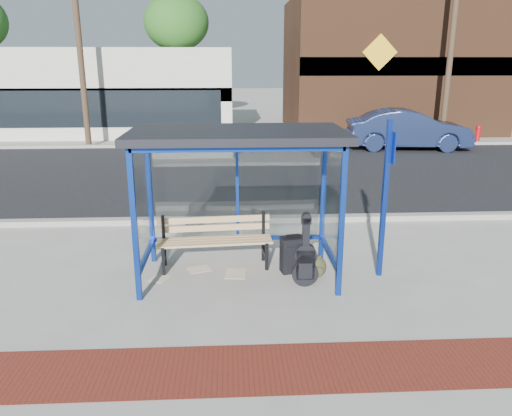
{
  "coord_description": "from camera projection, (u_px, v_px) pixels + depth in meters",
  "views": [
    {
      "loc": [
        -0.11,
        -7.6,
        3.42
      ],
      "look_at": [
        0.3,
        0.2,
        1.12
      ],
      "focal_mm": 35.0,
      "sensor_mm": 36.0,
      "label": 1
    }
  ],
  "objects": [
    {
      "name": "curb_far",
      "position": [
        233.0,
        145.0,
        20.79
      ],
      "size": [
        60.0,
        0.25,
        0.12
      ],
      "primitive_type": "cube",
      "color": "gray",
      "rests_on": "ground"
    },
    {
      "name": "storefront_brown",
      "position": [
        388.0,
        66.0,
        25.46
      ],
      "size": [
        10.0,
        7.08,
        6.4
      ],
      "color": "#59331E",
      "rests_on": "ground"
    },
    {
      "name": "parked_car",
      "position": [
        408.0,
        130.0,
        19.97
      ],
      "size": [
        4.96,
        2.14,
        1.59
      ],
      "primitive_type": "imported",
      "rotation": [
        0.0,
        0.0,
        1.47
      ],
      "color": "#1B274C",
      "rests_on": "ground"
    },
    {
      "name": "utility_pole_west",
      "position": [
        79.0,
        43.0,
        19.63
      ],
      "size": [
        1.6,
        0.24,
        8.0
      ],
      "color": "#4C3826",
      "rests_on": "ground"
    },
    {
      "name": "suitcase",
      "position": [
        293.0,
        255.0,
        8.34
      ],
      "size": [
        0.43,
        0.32,
        0.67
      ],
      "rotation": [
        0.0,
        0.0,
        0.19
      ],
      "color": "black",
      "rests_on": "ground"
    },
    {
      "name": "brick_paver_strip",
      "position": [
        243.0,
        369.0,
        5.77
      ],
      "size": [
        60.0,
        1.0,
        0.01
      ],
      "primitive_type": "cube",
      "color": "maroon",
      "rests_on": "ground"
    },
    {
      "name": "newspaper_b",
      "position": [
        236.0,
        274.0,
        8.36
      ],
      "size": [
        0.39,
        0.47,
        0.01
      ],
      "primitive_type": "cube",
      "rotation": [
        0.0,
        0.0,
        -1.68
      ],
      "color": "white",
      "rests_on": "ground"
    },
    {
      "name": "backpack",
      "position": [
        318.0,
        267.0,
        8.21
      ],
      "size": [
        0.3,
        0.28,
        0.35
      ],
      "rotation": [
        0.0,
        0.0,
        0.06
      ],
      "color": "#2E2F1A",
      "rests_on": "ground"
    },
    {
      "name": "curb_near",
      "position": [
        236.0,
        220.0,
        11.02
      ],
      "size": [
        60.0,
        0.25,
        0.12
      ],
      "primitive_type": "cube",
      "color": "gray",
      "rests_on": "ground"
    },
    {
      "name": "utility_pole_east",
      "position": [
        452.0,
        44.0,
        20.38
      ],
      "size": [
        1.6,
        0.24,
        8.0
      ],
      "color": "#4C3826",
      "rests_on": "ground"
    },
    {
      "name": "ground",
      "position": [
        239.0,
        276.0,
        8.26
      ],
      "size": [
        120.0,
        120.0,
        0.0
      ],
      "primitive_type": "plane",
      "color": "#B2ADA0",
      "rests_on": "ground"
    },
    {
      "name": "tree_right",
      "position": [
        450.0,
        24.0,
        28.41
      ],
      "size": [
        3.6,
        3.6,
        7.03
      ],
      "color": "#4C3826",
      "rests_on": "ground"
    },
    {
      "name": "street_asphalt",
      "position": [
        234.0,
        173.0,
        15.92
      ],
      "size": [
        60.0,
        10.0,
        0.0
      ],
      "primitive_type": "cube",
      "color": "black",
      "rests_on": "ground"
    },
    {
      "name": "sign_post",
      "position": [
        385.0,
        191.0,
        7.91
      ],
      "size": [
        0.11,
        0.32,
        2.57
      ],
      "rotation": [
        0.0,
        0.0,
        0.06
      ],
      "color": "navy",
      "rests_on": "ground"
    },
    {
      "name": "tree_mid",
      "position": [
        176.0,
        23.0,
        27.64
      ],
      "size": [
        3.6,
        3.6,
        7.03
      ],
      "color": "#4C3826",
      "rests_on": "ground"
    },
    {
      "name": "far_sidewalk",
      "position": [
        233.0,
        140.0,
        22.62
      ],
      "size": [
        60.0,
        4.0,
        0.01
      ],
      "primitive_type": "cube",
      "color": "#B2ADA0",
      "rests_on": "ground"
    },
    {
      "name": "newspaper_a",
      "position": [
        160.0,
        278.0,
        8.19
      ],
      "size": [
        0.38,
        0.42,
        0.01
      ],
      "primitive_type": "cube",
      "rotation": [
        0.0,
        0.0,
        1.15
      ],
      "color": "white",
      "rests_on": "ground"
    },
    {
      "name": "storefront_white",
      "position": [
        48.0,
        91.0,
        24.47
      ],
      "size": [
        18.0,
        6.04,
        4.0
      ],
      "color": "silver",
      "rests_on": "ground"
    },
    {
      "name": "bus_shelter",
      "position": [
        237.0,
        152.0,
        7.74
      ],
      "size": [
        3.3,
        1.8,
        2.42
      ],
      "color": "navy",
      "rests_on": "ground"
    },
    {
      "name": "guitar_bag",
      "position": [
        305.0,
        261.0,
        7.82
      ],
      "size": [
        0.41,
        0.12,
        1.13
      ],
      "rotation": [
        0.0,
        0.0,
        -0.01
      ],
      "color": "black",
      "rests_on": "ground"
    },
    {
      "name": "newspaper_c",
      "position": [
        199.0,
        269.0,
        8.53
      ],
      "size": [
        0.45,
        0.4,
        0.01
      ],
      "primitive_type": "cube",
      "rotation": [
        0.0,
        0.0,
        0.37
      ],
      "color": "white",
      "rests_on": "ground"
    },
    {
      "name": "bench",
      "position": [
        214.0,
        238.0,
        8.54
      ],
      "size": [
        1.98,
        0.62,
        0.92
      ],
      "rotation": [
        0.0,
        0.0,
        0.08
      ],
      "color": "black",
      "rests_on": "ground"
    },
    {
      "name": "fire_hydrant",
      "position": [
        478.0,
        133.0,
        21.87
      ],
      "size": [
        0.34,
        0.23,
        0.75
      ],
      "rotation": [
        0.0,
        0.0,
        0.43
      ],
      "color": "#B80D13",
      "rests_on": "ground"
    }
  ]
}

